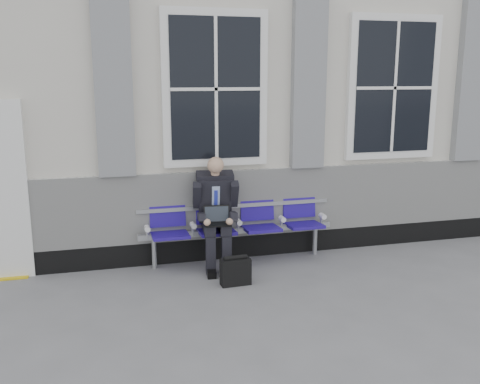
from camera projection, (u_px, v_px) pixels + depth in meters
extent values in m
plane|color=slate|center=(419.00, 283.00, 6.36)|extent=(70.00, 70.00, 0.00)
cube|color=beige|center=(312.00, 94.00, 9.22)|extent=(14.00, 4.00, 4.20)
cube|color=black|center=(362.00, 236.00, 7.72)|extent=(14.00, 0.10, 0.30)
cube|color=silver|center=(364.00, 195.00, 7.58)|extent=(14.00, 0.08, 0.90)
cube|color=gray|center=(113.00, 77.00, 6.36)|extent=(0.45, 0.14, 2.40)
cube|color=gray|center=(309.00, 77.00, 6.99)|extent=(0.45, 0.14, 2.40)
cube|color=gray|center=(472.00, 77.00, 7.61)|extent=(0.45, 0.14, 2.40)
cube|color=white|center=(215.00, 89.00, 6.72)|extent=(1.35, 0.10, 1.95)
cube|color=black|center=(216.00, 89.00, 6.68)|extent=(1.15, 0.02, 1.75)
cube|color=white|center=(393.00, 88.00, 7.35)|extent=(1.35, 0.10, 1.95)
cube|color=black|center=(395.00, 88.00, 7.30)|extent=(1.15, 0.02, 1.75)
cube|color=#9EA0A3|center=(238.00, 231.00, 7.03)|extent=(2.60, 0.07, 0.07)
cube|color=#9EA0A3|center=(235.00, 206.00, 7.07)|extent=(2.60, 0.05, 0.05)
cylinder|color=#9EA0A3|center=(154.00, 254.00, 6.80)|extent=(0.06, 0.06, 0.39)
cylinder|color=#9EA0A3|center=(315.00, 240.00, 7.35)|extent=(0.06, 0.06, 0.39)
cube|color=#1C0881|center=(170.00, 235.00, 6.72)|extent=(0.46, 0.42, 0.07)
cube|color=#1C0881|center=(167.00, 211.00, 6.86)|extent=(0.46, 0.10, 0.40)
cube|color=#1C0881|center=(217.00, 232.00, 6.87)|extent=(0.46, 0.42, 0.07)
cube|color=#1C0881|center=(213.00, 208.00, 7.01)|extent=(0.46, 0.10, 0.40)
cube|color=#1C0881|center=(261.00, 228.00, 7.02)|extent=(0.46, 0.42, 0.07)
cube|color=#1C0881|center=(257.00, 206.00, 7.16)|extent=(0.46, 0.10, 0.40)
cube|color=#1C0881|center=(304.00, 225.00, 7.17)|extent=(0.46, 0.42, 0.07)
cube|color=#1C0881|center=(299.00, 203.00, 7.31)|extent=(0.46, 0.10, 0.40)
cylinder|color=white|center=(147.00, 229.00, 6.66)|extent=(0.07, 0.12, 0.07)
cylinder|color=white|center=(193.00, 225.00, 6.80)|extent=(0.07, 0.12, 0.07)
cylinder|color=white|center=(239.00, 222.00, 6.95)|extent=(0.07, 0.12, 0.07)
cylinder|color=white|center=(282.00, 219.00, 7.10)|extent=(0.07, 0.12, 0.07)
cylinder|color=white|center=(323.00, 216.00, 7.25)|extent=(0.07, 0.12, 0.07)
cube|color=black|center=(211.00, 272.00, 6.58)|extent=(0.14, 0.27, 0.09)
cube|color=black|center=(227.00, 271.00, 6.61)|extent=(0.14, 0.27, 0.09)
cube|color=black|center=(211.00, 255.00, 6.60)|extent=(0.13, 0.14, 0.47)
cube|color=black|center=(227.00, 254.00, 6.62)|extent=(0.13, 0.14, 0.47)
cube|color=black|center=(209.00, 227.00, 6.74)|extent=(0.19, 0.46, 0.14)
cube|color=black|center=(224.00, 227.00, 6.77)|extent=(0.19, 0.46, 0.14)
cube|color=black|center=(215.00, 199.00, 6.88)|extent=(0.45, 0.38, 0.62)
cube|color=#ADBEE3|center=(216.00, 199.00, 6.76)|extent=(0.11, 0.10, 0.35)
cube|color=#2631B5|center=(216.00, 201.00, 6.75)|extent=(0.05, 0.08, 0.29)
cube|color=black|center=(215.00, 177.00, 6.78)|extent=(0.50, 0.29, 0.14)
cylinder|color=tan|center=(215.00, 172.00, 6.72)|extent=(0.11, 0.11, 0.10)
sphere|color=tan|center=(216.00, 165.00, 6.64)|extent=(0.21, 0.21, 0.21)
cube|color=black|center=(197.00, 195.00, 6.73)|extent=(0.13, 0.29, 0.37)
cube|color=black|center=(234.00, 194.00, 6.80)|extent=(0.13, 0.29, 0.37)
cube|color=black|center=(201.00, 217.00, 6.62)|extent=(0.12, 0.31, 0.14)
cube|color=black|center=(233.00, 215.00, 6.67)|extent=(0.12, 0.31, 0.14)
sphere|color=tan|center=(207.00, 222.00, 6.50)|extent=(0.09, 0.09, 0.09)
sphere|color=tan|center=(230.00, 222.00, 6.54)|extent=(0.09, 0.09, 0.09)
cube|color=black|center=(218.00, 224.00, 6.61)|extent=(0.35, 0.26, 0.02)
cube|color=black|center=(217.00, 214.00, 6.69)|extent=(0.33, 0.13, 0.21)
cube|color=black|center=(217.00, 214.00, 6.69)|extent=(0.30, 0.10, 0.18)
cube|color=black|center=(236.00, 272.00, 6.28)|extent=(0.36, 0.17, 0.32)
cylinder|color=black|center=(236.00, 258.00, 6.24)|extent=(0.28, 0.07, 0.06)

